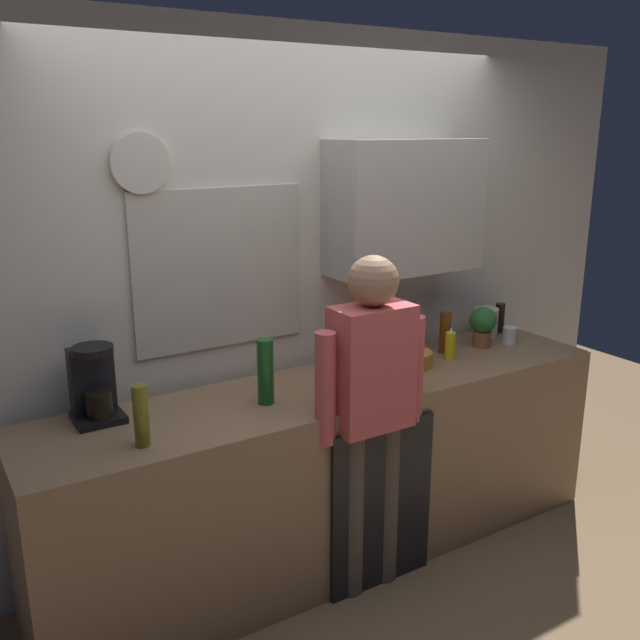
{
  "coord_description": "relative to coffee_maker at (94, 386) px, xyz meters",
  "views": [
    {
      "loc": [
        -1.71,
        -2.33,
        2.13
      ],
      "look_at": [
        -0.11,
        0.25,
        1.27
      ],
      "focal_mm": 39.02,
      "sensor_mm": 36.0,
      "label": 1
    }
  ],
  "objects": [
    {
      "name": "dish_soap",
      "position": [
        1.81,
        -0.21,
        -0.07
      ],
      "size": [
        0.06,
        0.06,
        0.18
      ],
      "color": "yellow",
      "rests_on": "kitchen_counter"
    },
    {
      "name": "storage_canister",
      "position": [
        2.27,
        0.0,
        -0.06
      ],
      "size": [
        0.14,
        0.14,
        0.17
      ],
      "primitive_type": "cylinder",
      "color": "silver",
      "rests_on": "kitchen_counter"
    },
    {
      "name": "ground_plane",
      "position": [
        1.08,
        -0.5,
        -1.07
      ],
      "size": [
        8.0,
        8.0,
        0.0
      ],
      "primitive_type": "plane",
      "color": "#8C6D4C"
    },
    {
      "name": "bottle_green_wine",
      "position": [
        0.69,
        -0.23,
        0.0
      ],
      "size": [
        0.07,
        0.07,
        0.3
      ],
      "primitive_type": "cylinder",
      "color": "#195923",
      "rests_on": "kitchen_counter"
    },
    {
      "name": "bottle_dark_sauce",
      "position": [
        2.4,
        0.02,
        -0.06
      ],
      "size": [
        0.06,
        0.06,
        0.18
      ],
      "primitive_type": "cylinder",
      "color": "black",
      "rests_on": "kitchen_counter"
    },
    {
      "name": "dishwasher_panel",
      "position": [
        1.13,
        -0.54,
        -0.65
      ],
      "size": [
        0.56,
        0.02,
        0.83
      ],
      "primitive_type": "cube",
      "color": "black",
      "rests_on": "ground_plane"
    },
    {
      "name": "mixing_bowl",
      "position": [
        1.56,
        -0.18,
        -0.11
      ],
      "size": [
        0.22,
        0.22,
        0.08
      ],
      "primitive_type": "cylinder",
      "color": "orange",
      "rests_on": "kitchen_counter"
    },
    {
      "name": "cup_white_mug",
      "position": [
        2.29,
        -0.17,
        -0.1
      ],
      "size": [
        0.08,
        0.08,
        0.09
      ],
      "primitive_type": "cylinder",
      "color": "white",
      "rests_on": "kitchen_counter"
    },
    {
      "name": "coffee_maker",
      "position": [
        0.0,
        0.0,
        0.0
      ],
      "size": [
        0.2,
        0.2,
        0.33
      ],
      "color": "black",
      "rests_on": "kitchen_counter"
    },
    {
      "name": "kitchen_counter",
      "position": [
        1.08,
        -0.2,
        -0.61
      ],
      "size": [
        2.96,
        0.64,
        0.92
      ],
      "primitive_type": "cube",
      "color": "#937251",
      "rests_on": "ground_plane"
    },
    {
      "name": "bottle_olive_oil",
      "position": [
        0.09,
        -0.36,
        -0.02
      ],
      "size": [
        0.06,
        0.06,
        0.25
      ],
      "primitive_type": "cylinder",
      "color": "olive",
      "rests_on": "kitchen_counter"
    },
    {
      "name": "person_at_sink",
      "position": [
        1.08,
        -0.5,
        -0.12
      ],
      "size": [
        0.57,
        0.22,
        1.6
      ],
      "rotation": [
        0.0,
        0.0,
        0.21
      ],
      "color": "brown",
      "rests_on": "ground_plane"
    },
    {
      "name": "back_wall_assembly",
      "position": [
        1.14,
        0.2,
        0.29
      ],
      "size": [
        4.56,
        0.42,
        2.6
      ],
      "color": "silver",
      "rests_on": "ground_plane"
    },
    {
      "name": "potted_plant",
      "position": [
        2.11,
        -0.13,
        -0.01
      ],
      "size": [
        0.15,
        0.15,
        0.23
      ],
      "color": "#9E5638",
      "rests_on": "kitchen_counter"
    },
    {
      "name": "bottle_amber_beer",
      "position": [
        1.86,
        -0.11,
        -0.03
      ],
      "size": [
        0.06,
        0.06,
        0.23
      ],
      "primitive_type": "cylinder",
      "color": "brown",
      "rests_on": "kitchen_counter"
    }
  ]
}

